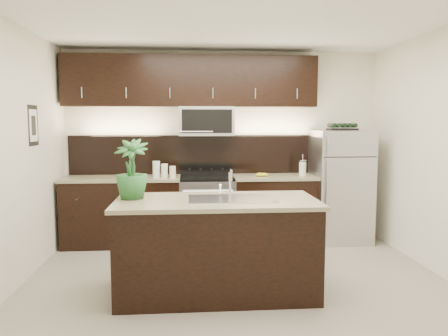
# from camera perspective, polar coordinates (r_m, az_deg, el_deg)

# --- Properties ---
(ground) EXTENTS (4.50, 4.50, 0.00)m
(ground) POSITION_cam_1_polar(r_m,az_deg,el_deg) (4.67, 1.85, -15.17)
(ground) COLOR gray
(ground) RESTS_ON ground
(room_walls) EXTENTS (4.52, 4.02, 2.71)m
(room_walls) POSITION_cam_1_polar(r_m,az_deg,el_deg) (4.31, 0.50, 6.12)
(room_walls) COLOR silver
(room_walls) RESTS_ON ground
(counter_run) EXTENTS (3.51, 0.65, 0.94)m
(counter_run) POSITION_cam_1_polar(r_m,az_deg,el_deg) (6.14, -4.15, -5.45)
(counter_run) COLOR black
(counter_run) RESTS_ON ground
(upper_fixtures) EXTENTS (3.49, 0.40, 1.66)m
(upper_fixtures) POSITION_cam_1_polar(r_m,az_deg,el_deg) (6.18, -4.04, 10.18)
(upper_fixtures) COLOR black
(upper_fixtures) RESTS_ON counter_run
(island) EXTENTS (1.96, 0.96, 0.94)m
(island) POSITION_cam_1_polar(r_m,az_deg,el_deg) (4.36, -0.97, -10.17)
(island) COLOR black
(island) RESTS_ON ground
(sink_faucet) EXTENTS (0.84, 0.50, 0.28)m
(sink_faucet) POSITION_cam_1_polar(r_m,az_deg,el_deg) (4.27, 1.02, -3.84)
(sink_faucet) COLOR silver
(sink_faucet) RESTS_ON island
(refrigerator) EXTENTS (0.76, 0.68, 1.57)m
(refrigerator) POSITION_cam_1_polar(r_m,az_deg,el_deg) (6.39, 14.97, -2.30)
(refrigerator) COLOR #B2B2B7
(refrigerator) RESTS_ON ground
(wine_rack) EXTENTS (0.39, 0.24, 0.09)m
(wine_rack) POSITION_cam_1_polar(r_m,az_deg,el_deg) (6.33, 15.18, 5.17)
(wine_rack) COLOR black
(wine_rack) RESTS_ON refrigerator
(plant) EXTENTS (0.37, 0.37, 0.58)m
(plant) POSITION_cam_1_polar(r_m,az_deg,el_deg) (4.35, -12.00, -0.14)
(plant) COLOR #245A26
(plant) RESTS_ON island
(canisters) EXTENTS (0.32, 0.18, 0.22)m
(canisters) POSITION_cam_1_polar(r_m,az_deg,el_deg) (5.98, -8.04, -0.29)
(canisters) COLOR silver
(canisters) RESTS_ON counter_run
(french_press) EXTENTS (0.10, 0.10, 0.29)m
(french_press) POSITION_cam_1_polar(r_m,az_deg,el_deg) (6.21, 10.22, 0.00)
(french_press) COLOR silver
(french_press) RESTS_ON counter_run
(bananas) EXTENTS (0.17, 0.14, 0.05)m
(bananas) POSITION_cam_1_polar(r_m,az_deg,el_deg) (6.06, 4.53, -0.86)
(bananas) COLOR gold
(bananas) RESTS_ON counter_run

